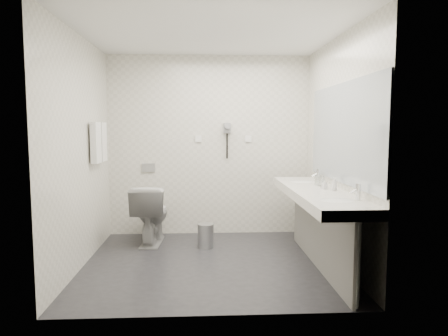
{
  "coord_description": "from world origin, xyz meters",
  "views": [
    {
      "loc": [
        -0.09,
        -4.45,
        1.51
      ],
      "look_at": [
        0.15,
        0.15,
        1.05
      ],
      "focal_mm": 32.83,
      "sensor_mm": 36.0,
      "label": 1
    }
  ],
  "objects": [
    {
      "name": "dryer_cord",
      "position": [
        0.25,
        1.26,
        1.25
      ],
      "size": [
        0.02,
        0.02,
        0.35
      ],
      "primitive_type": "cylinder",
      "color": "black",
      "rests_on": "dryer_cradle"
    },
    {
      "name": "wall_back",
      "position": [
        0.0,
        1.3,
        1.25
      ],
      "size": [
        2.8,
        0.0,
        2.8
      ],
      "primitive_type": "plane",
      "rotation": [
        1.57,
        0.0,
        0.0
      ],
      "color": "silver",
      "rests_on": "floor"
    },
    {
      "name": "glass_left",
      "position": [
        1.25,
        0.04,
        0.91
      ],
      "size": [
        0.07,
        0.07,
        0.11
      ],
      "primitive_type": "cylinder",
      "rotation": [
        0.0,
        0.0,
        0.19
      ],
      "color": "silver",
      "rests_on": "vanity_counter"
    },
    {
      "name": "vanity_post_far",
      "position": [
        1.18,
        0.84,
        0.38
      ],
      "size": [
        0.06,
        0.06,
        0.75
      ],
      "primitive_type": "cylinder",
      "color": "silver",
      "rests_on": "floor"
    },
    {
      "name": "vanity_counter",
      "position": [
        1.12,
        -0.2,
        0.8
      ],
      "size": [
        0.55,
        2.2,
        0.1
      ],
      "primitive_type": "cube",
      "color": "white",
      "rests_on": "floor"
    },
    {
      "name": "dryer_barrel",
      "position": [
        0.25,
        1.2,
        1.53
      ],
      "size": [
        0.08,
        0.14,
        0.08
      ],
      "primitive_type": "cylinder",
      "rotation": [
        1.57,
        0.0,
        0.0
      ],
      "color": "gray",
      "rests_on": "dryer_cradle"
    },
    {
      "name": "wall_right",
      "position": [
        1.4,
        0.0,
        1.25
      ],
      "size": [
        0.0,
        2.6,
        2.6
      ],
      "primitive_type": "plane",
      "rotation": [
        1.57,
        0.0,
        -1.57
      ],
      "color": "silver",
      "rests_on": "floor"
    },
    {
      "name": "switch_plate_a",
      "position": [
        -0.15,
        1.29,
        1.35
      ],
      "size": [
        0.09,
        0.02,
        0.09
      ],
      "primitive_type": "cube",
      "color": "white",
      "rests_on": "wall_back"
    },
    {
      "name": "towel_near",
      "position": [
        -1.34,
        0.41,
        1.33
      ],
      "size": [
        0.07,
        0.24,
        0.48
      ],
      "primitive_type": "cube",
      "color": "white",
      "rests_on": "towel_rail"
    },
    {
      "name": "faucet_near",
      "position": [
        1.32,
        -0.85,
        0.92
      ],
      "size": [
        0.04,
        0.04,
        0.15
      ],
      "primitive_type": "cylinder",
      "color": "silver",
      "rests_on": "vanity_counter"
    },
    {
      "name": "basin_far",
      "position": [
        1.12,
        0.45,
        0.83
      ],
      "size": [
        0.4,
        0.31,
        0.05
      ],
      "primitive_type": "ellipsoid",
      "color": "white",
      "rests_on": "vanity_counter"
    },
    {
      "name": "bin_lid",
      "position": [
        -0.06,
        0.6,
        0.29
      ],
      "size": [
        0.2,
        0.2,
        0.02
      ],
      "primitive_type": "cylinder",
      "color": "#B2B5BA",
      "rests_on": "pedal_bin"
    },
    {
      "name": "wall_left",
      "position": [
        -1.4,
        0.0,
        1.25
      ],
      "size": [
        0.0,
        2.6,
        2.6
      ],
      "primitive_type": "plane",
      "rotation": [
        1.57,
        0.0,
        1.57
      ],
      "color": "silver",
      "rests_on": "floor"
    },
    {
      "name": "pedal_bin",
      "position": [
        -0.06,
        0.6,
        0.14
      ],
      "size": [
        0.24,
        0.24,
        0.29
      ],
      "primitive_type": "cylinder",
      "rotation": [
        0.0,
        0.0,
        -0.17
      ],
      "color": "#B2B5BA",
      "rests_on": "floor"
    },
    {
      "name": "mirror",
      "position": [
        1.39,
        -0.2,
        1.45
      ],
      "size": [
        0.02,
        2.2,
        1.05
      ],
      "primitive_type": "cube",
      "color": "#B2BCC6",
      "rests_on": "wall_right"
    },
    {
      "name": "vanity_post_near",
      "position": [
        1.18,
        -1.24,
        0.38
      ],
      "size": [
        0.06,
        0.06,
        0.75
      ],
      "primitive_type": "cylinder",
      "color": "silver",
      "rests_on": "floor"
    },
    {
      "name": "towel_rail",
      "position": [
        -1.35,
        0.55,
        1.55
      ],
      "size": [
        0.02,
        0.62,
        0.02
      ],
      "primitive_type": "cylinder",
      "rotation": [
        1.57,
        0.0,
        0.0
      ],
      "color": "silver",
      "rests_on": "wall_left"
    },
    {
      "name": "soap_bottle_c",
      "position": [
        1.28,
        -0.29,
        0.92
      ],
      "size": [
        0.07,
        0.07,
        0.14
      ],
      "primitive_type": "imported",
      "rotation": [
        0.0,
        0.0,
        0.43
      ],
      "color": "silver",
      "rests_on": "vanity_counter"
    },
    {
      "name": "wall_front",
      "position": [
        0.0,
        -1.3,
        1.25
      ],
      "size": [
        2.8,
        0.0,
        2.8
      ],
      "primitive_type": "plane",
      "rotation": [
        -1.57,
        0.0,
        0.0
      ],
      "color": "silver",
      "rests_on": "floor"
    },
    {
      "name": "glass_right",
      "position": [
        1.22,
        0.12,
        0.91
      ],
      "size": [
        0.07,
        0.07,
        0.12
      ],
      "primitive_type": "cylinder",
      "rotation": [
        0.0,
        0.0,
        -0.09
      ],
      "color": "silver",
      "rests_on": "vanity_counter"
    },
    {
      "name": "faucet_far",
      "position": [
        1.32,
        0.45,
        0.92
      ],
      "size": [
        0.04,
        0.04,
        0.15
      ],
      "primitive_type": "cylinder",
      "color": "silver",
      "rests_on": "vanity_counter"
    },
    {
      "name": "switch_plate_b",
      "position": [
        0.55,
        1.29,
        1.35
      ],
      "size": [
        0.09,
        0.02,
        0.09
      ],
      "primitive_type": "cube",
      "color": "white",
      "rests_on": "wall_back"
    },
    {
      "name": "toilet",
      "position": [
        -0.77,
        0.84,
        0.38
      ],
      "size": [
        0.47,
        0.78,
        0.77
      ],
      "primitive_type": "imported",
      "rotation": [
        0.0,
        0.0,
        3.08
      ],
      "color": "white",
      "rests_on": "floor"
    },
    {
      "name": "vanity_panel",
      "position": [
        1.15,
        -0.2,
        0.38
      ],
      "size": [
        0.03,
        2.15,
        0.75
      ],
      "primitive_type": "cube",
      "color": "gray",
      "rests_on": "floor"
    },
    {
      "name": "ceiling",
      "position": [
        0.0,
        0.0,
        2.5
      ],
      "size": [
        2.8,
        2.8,
        0.0
      ],
      "primitive_type": "plane",
      "rotation": [
        3.14,
        0.0,
        0.0
      ],
      "color": "white",
      "rests_on": "wall_back"
    },
    {
      "name": "towel_far",
      "position": [
        -1.34,
        0.69,
        1.33
      ],
      "size": [
        0.07,
        0.24,
        0.48
      ],
      "primitive_type": "cube",
      "color": "white",
      "rests_on": "towel_rail"
    },
    {
      "name": "floor",
      "position": [
        0.0,
        0.0,
        0.0
      ],
      "size": [
        2.8,
        2.8,
        0.0
      ],
      "primitive_type": "plane",
      "color": "#232328",
      "rests_on": "ground"
    },
    {
      "name": "flush_plate",
      "position": [
        -0.85,
        1.29,
        0.95
      ],
      "size": [
        0.18,
        0.02,
        0.12
      ],
      "primitive_type": "cube",
      "color": "#B2B5BA",
      "rests_on": "wall_back"
    },
    {
      "name": "soap_bottle_a",
      "position": [
        1.21,
        -0.19,
        0.9
      ],
      "size": [
        0.06,
        0.06,
        0.1
      ],
      "primitive_type": "imported",
      "rotation": [
        0.0,
        0.0,
        0.47
      ],
      "color": "silver",
      "rests_on": "vanity_counter"
    },
    {
      "name": "basin_near",
      "position": [
        1.12,
        -0.85,
        0.83
      ],
      "size": [
        0.4,
        0.31,
        0.05
      ],
      "primitive_type": "ellipsoid",
      "color": "white",
      "rests_on": "vanity_counter"
    },
    {
      "name": "dryer_cradle",
      "position": [
        0.25,
        1.27,
        1.5
      ],
      "size": [
        0.1,
        0.04,
        0.14
      ],
      "primitive_type": "cube",
      "color": "gray",
      "rests_on": "wall_back"
    }
  ]
}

